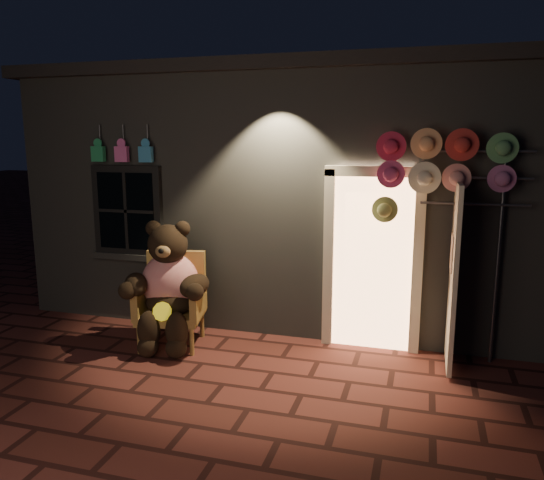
% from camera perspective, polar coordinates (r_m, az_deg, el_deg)
% --- Properties ---
extents(ground, '(60.00, 60.00, 0.00)m').
position_cam_1_polar(ground, '(5.70, -5.34, -15.19)').
color(ground, '#592622').
rests_on(ground, ground).
extents(shop_building, '(7.30, 5.95, 3.51)m').
position_cam_1_polar(shop_building, '(8.98, 3.88, 5.98)').
color(shop_building, slate).
rests_on(shop_building, ground).
extents(wicker_armchair, '(0.89, 0.83, 1.12)m').
position_cam_1_polar(wicker_armchair, '(6.66, -10.63, -6.26)').
color(wicker_armchair, olive).
rests_on(wicker_armchair, ground).
extents(teddy_bear, '(1.09, 0.95, 1.54)m').
position_cam_1_polar(teddy_bear, '(6.47, -11.11, -4.85)').
color(teddy_bear, red).
rests_on(teddy_bear, ground).
extents(hat_rack, '(1.66, 0.22, 2.58)m').
position_cam_1_polar(hat_rack, '(6.04, 17.58, 7.07)').
color(hat_rack, '#59595E').
rests_on(hat_rack, ground).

